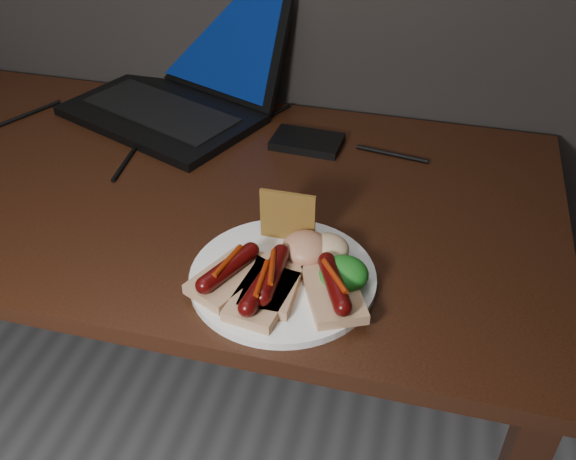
# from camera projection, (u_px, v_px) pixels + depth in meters

# --- Properties ---
(desk) EXTENTS (1.40, 0.70, 0.75)m
(desk) POSITION_uv_depth(u_px,v_px,m) (165.00, 221.00, 1.20)
(desk) COLOR #35190D
(desk) RESTS_ON ground
(laptop) EXTENTS (0.48, 0.45, 0.25)m
(laptop) POSITION_uv_depth(u_px,v_px,m) (179.00, 84.00, 1.34)
(laptop) COLOR black
(laptop) RESTS_ON desk
(hard_drive) EXTENTS (0.14, 0.09, 0.02)m
(hard_drive) POSITION_uv_depth(u_px,v_px,m) (307.00, 142.00, 1.24)
(hard_drive) COLOR black
(hard_drive) RESTS_ON desk
(desk_cables) EXTENTS (0.88, 0.36, 0.01)m
(desk_cables) POSITION_uv_depth(u_px,v_px,m) (183.00, 135.00, 1.27)
(desk_cables) COLOR black
(desk_cables) RESTS_ON desk
(plate) EXTENTS (0.30, 0.30, 0.01)m
(plate) POSITION_uv_depth(u_px,v_px,m) (283.00, 277.00, 0.93)
(plate) COLOR white
(plate) RESTS_ON desk
(bread_sausage_left) EXTENTS (0.11, 0.13, 0.04)m
(bread_sausage_left) POSITION_uv_depth(u_px,v_px,m) (229.00, 274.00, 0.90)
(bread_sausage_left) COLOR tan
(bread_sausage_left) RESTS_ON plate
(bread_sausage_center) EXTENTS (0.07, 0.12, 0.04)m
(bread_sausage_center) POSITION_uv_depth(u_px,v_px,m) (272.00, 280.00, 0.89)
(bread_sausage_center) COLOR tan
(bread_sausage_center) RESTS_ON plate
(bread_sausage_right) EXTENTS (0.11, 0.13, 0.04)m
(bread_sausage_right) POSITION_uv_depth(u_px,v_px,m) (334.00, 289.00, 0.87)
(bread_sausage_right) COLOR tan
(bread_sausage_right) RESTS_ON plate
(bread_sausage_extra) EXTENTS (0.08, 0.12, 0.04)m
(bread_sausage_extra) POSITION_uv_depth(u_px,v_px,m) (262.00, 291.00, 0.87)
(bread_sausage_extra) COLOR tan
(bread_sausage_extra) RESTS_ON plate
(crispbread) EXTENTS (0.08, 0.01, 0.08)m
(crispbread) POSITION_uv_depth(u_px,v_px,m) (288.00, 216.00, 0.97)
(crispbread) COLOR olive
(crispbread) RESTS_ON plate
(salad_greens) EXTENTS (0.07, 0.07, 0.04)m
(salad_greens) POSITION_uv_depth(u_px,v_px,m) (344.00, 274.00, 0.90)
(salad_greens) COLOR #115615
(salad_greens) RESTS_ON plate
(salsa_mound) EXTENTS (0.07, 0.07, 0.04)m
(salsa_mound) POSITION_uv_depth(u_px,v_px,m) (306.00, 248.00, 0.94)
(salsa_mound) COLOR #A32010
(salsa_mound) RESTS_ON plate
(coleslaw_mound) EXTENTS (0.06, 0.06, 0.04)m
(coleslaw_mound) POSITION_uv_depth(u_px,v_px,m) (328.00, 249.00, 0.94)
(coleslaw_mound) COLOR beige
(coleslaw_mound) RESTS_ON plate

